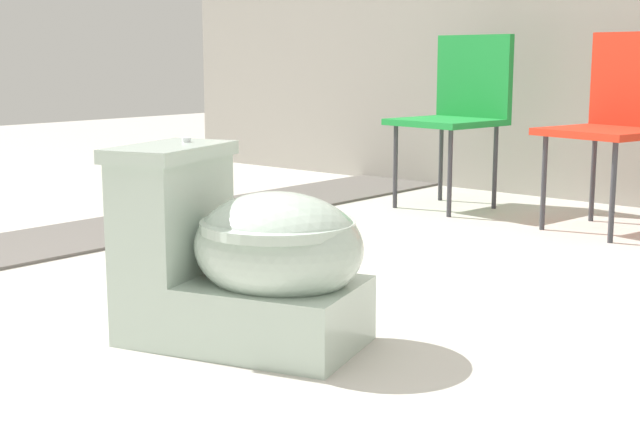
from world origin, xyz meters
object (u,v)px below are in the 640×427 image
(toilet, at_px, (244,260))
(folding_chair_middle, at_px, (621,109))
(folding_chair_left, at_px, (460,102))
(boulder_near, at_px, (169,191))

(toilet, relative_size, folding_chair_middle, 0.85)
(folding_chair_left, height_order, boulder_near, folding_chair_left)
(toilet, height_order, folding_chair_left, folding_chair_left)
(boulder_near, bearing_deg, folding_chair_left, 59.99)
(toilet, distance_m, boulder_near, 1.74)
(toilet, distance_m, folding_chair_left, 2.33)
(folding_chair_middle, bearing_deg, toilet, 9.62)
(folding_chair_middle, bearing_deg, boulder_near, -40.67)
(folding_chair_left, distance_m, folding_chair_middle, 0.83)
(folding_chair_middle, xyz_separation_m, boulder_near, (-1.54, -1.18, -0.37))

